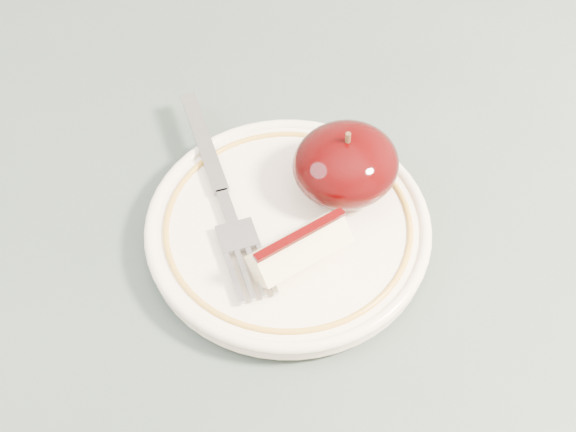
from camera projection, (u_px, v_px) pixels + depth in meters
table at (343, 290)px, 0.67m from camera, size 0.90×0.90×0.75m
plate at (288, 228)px, 0.58m from camera, size 0.21×0.21×0.02m
apple_half at (346, 164)px, 0.58m from camera, size 0.08×0.08×0.06m
apple_wedge at (300, 248)px, 0.55m from camera, size 0.07×0.03×0.03m
fork at (222, 193)px, 0.59m from camera, size 0.07×0.20×0.00m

